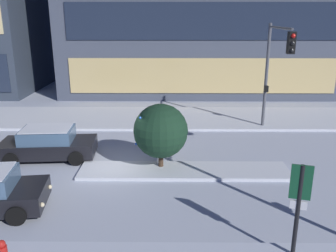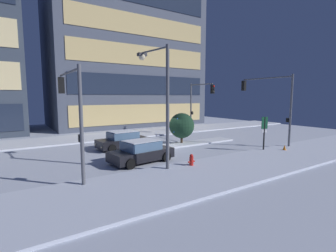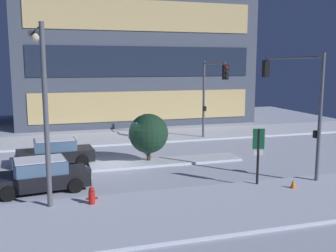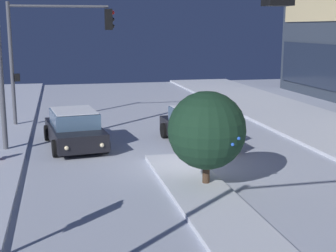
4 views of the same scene
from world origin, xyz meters
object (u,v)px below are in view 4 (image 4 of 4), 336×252
(car_near, at_px, (75,129))
(decorated_tree_median, at_px, (207,130))
(car_far, at_px, (196,127))
(street_lamp_arched, at_px, (20,25))
(traffic_light_corner_near_right, at_px, (54,55))
(traffic_light_corner_near_left, at_px, (53,41))

(car_near, bearing_deg, decorated_tree_median, 24.15)
(car_far, distance_m, street_lamp_arched, 7.91)
(car_far, relative_size, traffic_light_corner_near_right, 0.72)
(car_far, bearing_deg, street_lamp_arched, 82.44)
(traffic_light_corner_near_left, xyz_separation_m, decorated_tree_median, (10.55, 4.40, -2.35))
(car_near, bearing_deg, street_lamp_arched, -87.43)
(traffic_light_corner_near_left, distance_m, street_lamp_arched, 5.00)
(traffic_light_corner_near_right, xyz_separation_m, street_lamp_arched, (-12.65, -1.27, 0.43))
(car_near, bearing_deg, traffic_light_corner_near_right, -9.64)
(street_lamp_arched, height_order, decorated_tree_median, street_lamp_arched)
(traffic_light_corner_near_right, distance_m, street_lamp_arched, 12.72)
(traffic_light_corner_near_left, relative_size, traffic_light_corner_near_right, 0.93)
(traffic_light_corner_near_right, xyz_separation_m, decorated_tree_median, (-6.92, 4.24, -2.64))
(traffic_light_corner_near_left, height_order, decorated_tree_median, traffic_light_corner_near_left)
(traffic_light_corner_near_right, bearing_deg, street_lamp_arched, 95.76)
(traffic_light_corner_near_left, distance_m, traffic_light_corner_near_right, 17.47)
(car_far, xyz_separation_m, decorated_tree_median, (5.32, -1.23, 1.04))
(street_lamp_arched, relative_size, decorated_tree_median, 2.52)
(street_lamp_arched, distance_m, decorated_tree_median, 8.53)
(car_near, distance_m, street_lamp_arched, 4.52)
(car_near, distance_m, car_far, 4.95)
(traffic_light_corner_near_right, bearing_deg, decorated_tree_median, 58.48)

